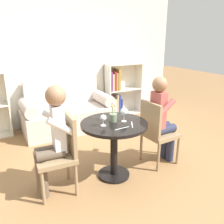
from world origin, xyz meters
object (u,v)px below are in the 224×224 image
chair_right (156,130)px  wine_glass_right (124,112)px  chair_left (61,151)px  person_right (162,118)px  flower_vase (113,116)px  couch (67,113)px  bookshelf_right (119,92)px  person_left (52,137)px  wine_glass_left (103,118)px

chair_right → wine_glass_right: (-0.52, -0.01, 0.35)m
chair_left → chair_right: size_ratio=1.00×
person_right → wine_glass_right: (-0.61, -0.02, 0.19)m
person_right → chair_left: bearing=85.4°
person_right → flower_vase: person_right is taller
chair_left → flower_vase: bearing=94.8°
couch → bookshelf_right: size_ratio=1.44×
bookshelf_right → wine_glass_right: bookshelf_right is taller
chair_right → person_left: bearing=84.6°
wine_glass_right → flower_vase: bearing=149.9°
flower_vase → wine_glass_left: bearing=-157.3°
person_left → person_right: bearing=92.2°
person_left → bookshelf_right: bearing=139.3°
flower_vase → chair_right: bearing=-4.9°
wine_glass_right → couch: bearing=94.0°
person_left → flower_vase: 0.76m
chair_left → wine_glass_right: (0.78, -0.05, 0.35)m
wine_glass_right → wine_glass_left: bearing=-178.8°
flower_vase → bookshelf_right: bearing=58.4°
wine_glass_left → flower_vase: 0.18m
bookshelf_right → chair_left: bearing=-133.2°
chair_left → wine_glass_left: (0.50, -0.06, 0.32)m
bookshelf_right → wine_glass_left: (-1.42, -2.10, 0.29)m
person_left → flower_vase: bearing=94.0°
couch → wine_glass_right: couch is taller
wine_glass_left → bookshelf_right: bearing=55.9°
chair_left → wine_glass_right: size_ratio=5.31×
person_left → person_right: person_left is taller
flower_vase → person_left: bearing=-180.0°
chair_left → person_right: 1.40m
bookshelf_right → flower_vase: bookshelf_right is taller
chair_right → person_left: size_ratio=0.73×
wine_glass_left → wine_glass_right: size_ratio=0.78×
chair_right → person_right: size_ratio=0.74×
person_left → chair_right: bearing=91.7°
person_left → wine_glass_right: size_ratio=7.27×
wine_glass_left → flower_vase: flower_vase is taller
bookshelf_right → wine_glass_right: (-1.14, -2.09, 0.32)m
person_left → couch: bearing=161.2°
couch → person_right: 1.98m
wine_glass_left → flower_vase: (0.17, 0.07, -0.02)m
couch → chair_right: couch is taller
chair_left → chair_right: (1.30, -0.04, 0.00)m
chair_left → person_right: size_ratio=0.74×
person_right → wine_glass_left: (-0.89, -0.02, 0.17)m
bookshelf_right → chair_left: (-1.91, -2.04, -0.03)m
wine_glass_right → bookshelf_right: bearing=61.5°
couch → person_right: size_ratio=1.34×
chair_right → flower_vase: flower_vase is taller
bookshelf_right → wine_glass_left: bookshelf_right is taller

